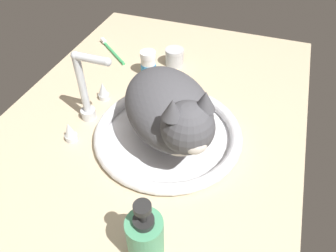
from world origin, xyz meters
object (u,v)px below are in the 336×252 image
Objects in this scene: metal_jar at (174,57)px; toothbrush at (112,51)px; pill_bottle at (148,64)px; soap_pump_bottle at (145,237)px; cat at (172,112)px; faucet at (87,95)px; sink_basin at (168,133)px.

metal_jar is 23.42cm from toothbrush.
soap_pump_bottle is (-55.60, -21.78, 2.14)cm from pill_bottle.
cat reaches higher than soap_pump_bottle.
cat reaches higher than toothbrush.
soap_pump_bottle reaches higher than pill_bottle.
metal_jar is at bearing 13.89° from soap_pump_bottle.
toothbrush is (-0.12, 23.32, -2.18)cm from metal_jar.
cat is 37.81cm from metal_jar.
cat is at bearing 9.58° from soap_pump_bottle.
faucet is at bearing -162.54° from toothbrush.
faucet is 3.41× the size of metal_jar.
cat is (-1.82, -23.80, 2.69)cm from faucet.
pill_bottle is (27.05, 16.96, -7.01)cm from cat.
pill_bottle is (25.24, 15.44, 2.38)cm from sink_basin.
metal_jar is (33.48, -12.83, -5.26)cm from faucet.
sink_basin is at bearing -164.23° from metal_jar.
soap_pump_bottle is (-63.84, -15.79, 3.09)cm from metal_jar.
sink_basin is 29.68cm from pill_bottle.
toothbrush is (33.35, 32.77, -0.75)cm from sink_basin.
cat reaches higher than faucet.
toothbrush is at bearing 31.54° from soap_pump_bottle.
metal_jar is (8.24, -5.99, -0.95)cm from pill_bottle.
toothbrush is (8.12, 17.33, -3.12)cm from pill_bottle.
faucet is 1.40× the size of toothbrush.
sink_basin is 23.26cm from faucet.
cat reaches higher than pill_bottle.
soap_pump_bottle is at bearing -136.70° from faucet.
cat is 5.70× the size of metal_jar.
soap_pump_bottle is at bearing -168.21° from sink_basin.
pill_bottle reaches higher than sink_basin.
toothbrush is (63.72, 39.11, -5.26)cm from soap_pump_bottle.
pill_bottle is at bearing 21.39° from soap_pump_bottle.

